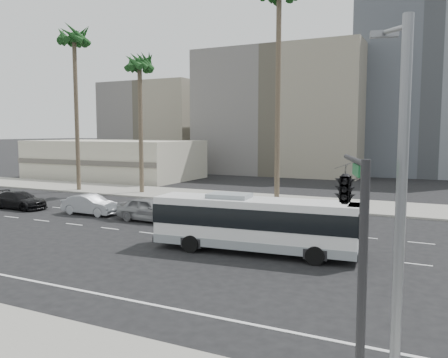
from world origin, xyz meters
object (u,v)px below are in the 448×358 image
Objects in this scene: palm_mid at (140,67)px; car_c at (20,200)px; city_bus at (254,222)px; traffic_signal at (347,191)px; streetlight_corner at (398,183)px; car_b at (91,205)px; palm_far at (74,41)px; car_a at (150,209)px.

car_c is at bearing -105.62° from palm_mid.
palm_mid is at bearing 134.23° from city_bus.
traffic_signal is at bearing -45.79° from palm_mid.
car_b is at bearing 132.36° from streetlight_corner.
car_c is 0.29× the size of palm_far.
car_a is at bearing 120.27° from traffic_signal.
city_bus is 13.63m from streetlight_corner.
car_a reaches higher than car_c.
palm_mid is (-3.61, 11.31, 11.73)m from car_b.
car_c is 0.54× the size of streetlight_corner.
car_b is at bearing 128.13° from traffic_signal.
palm_far is (-16.13, 10.15, 14.45)m from car_a.
city_bus is 1.88× the size of traffic_signal.
traffic_signal is at bearing 128.22° from streetlight_corner.
car_c is at bearing 135.92° from traffic_signal.
car_c is 17.00m from palm_mid.
palm_far is at bearing 46.50° from car_b.
car_b is 0.50× the size of streetlight_corner.
streetlight_corner is at bearing -56.26° from traffic_signal.
city_bus is 10.56m from car_a.
palm_far is at bearing 145.13° from city_bus.
car_c is 33.43m from streetlight_corner.
palm_mid is at bearing 17.38° from car_b.
city_bus is at bearing -107.75° from car_b.
car_b is at bearing -43.15° from palm_far.
palm_far is at bearing 20.16° from car_c.
car_a is 0.29× the size of palm_far.
city_bus is at bearing 105.47° from traffic_signal.
car_b is 0.93× the size of car_c.
streetlight_corner is at bearing -37.32° from palm_far.
palm_mid is at bearing -14.99° from car_c.
city_bus is 32.58m from palm_far.
palm_mid reaches higher than car_c.
traffic_signal is at bearing -115.55° from car_c.
city_bus is 15.76m from car_b.
car_a is at bearing -87.89° from car_c.
streetlight_corner is 1.59× the size of traffic_signal.
car_a is at bearing -32.18° from palm_far.
traffic_signal is 36.75m from palm_mid.
car_a is 12.42m from car_c.
car_b is (-5.50, 0.18, -0.09)m from car_a.
car_c is at bearing 93.57° from car_a.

